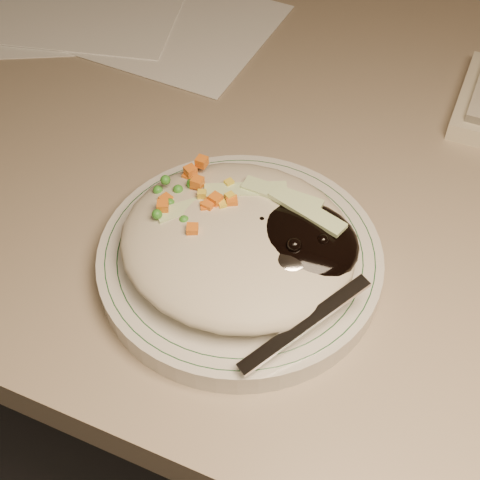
% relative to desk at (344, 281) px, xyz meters
% --- Properties ---
extents(desk, '(1.40, 0.70, 0.74)m').
position_rel_desk_xyz_m(desk, '(0.00, 0.00, 0.00)').
color(desk, gray).
rests_on(desk, ground).
extents(plate, '(0.24, 0.24, 0.02)m').
position_rel_desk_xyz_m(plate, '(-0.06, -0.18, 0.21)').
color(plate, silver).
rests_on(plate, desk).
extents(plate_rim, '(0.23, 0.23, 0.00)m').
position_rel_desk_xyz_m(plate_rim, '(-0.06, -0.18, 0.22)').
color(plate_rim, '#144723').
rests_on(plate_rim, plate).
extents(meal, '(0.21, 0.19, 0.05)m').
position_rel_desk_xyz_m(meal, '(-0.06, -0.18, 0.24)').
color(meal, '#B7AE94').
rests_on(meal, plate).
extents(papers, '(0.47, 0.33, 0.00)m').
position_rel_desk_xyz_m(papers, '(-0.40, 0.12, 0.20)').
color(papers, white).
rests_on(papers, desk).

